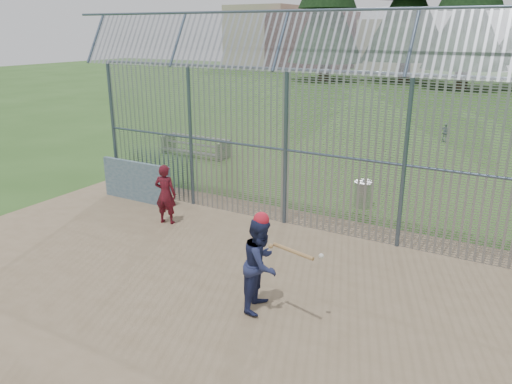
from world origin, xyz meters
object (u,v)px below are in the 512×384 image
Objects in this scene: dugout_wall at (137,181)px; bleacher at (195,145)px; batter at (261,264)px; trash_can at (363,194)px; onlooker at (165,194)px.

dugout_wall is 5.84m from bleacher.
batter is at bearing -47.66° from bleacher.
bleacher is at bearing 162.18° from trash_can.
bleacher is (-3.86, 6.46, -0.41)m from onlooker.
batter reaches higher than onlooker.
bleacher is (-1.96, 5.49, -0.21)m from dugout_wall.
onlooker reaches higher than trash_can.
batter is 12.04m from bleacher.
dugout_wall is at bearing -40.34° from onlooker.
dugout_wall is 7.03m from batter.
trash_can is (-0.17, 6.34, -0.52)m from batter.
dugout_wall reaches higher than bleacher.
onlooker is at bearing -136.18° from trash_can.
batter is 4.89m from onlooker.
bleacher is (-8.11, 8.89, -0.49)m from batter.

